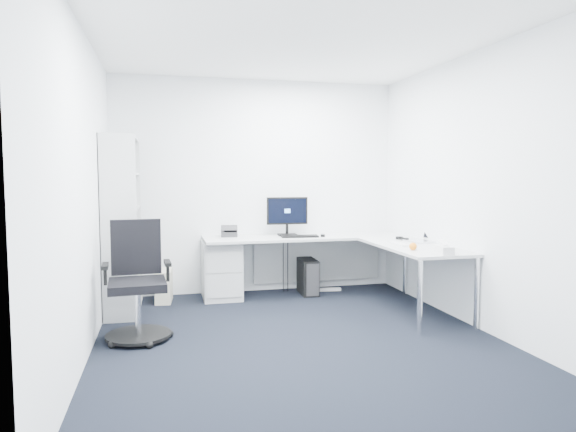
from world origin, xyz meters
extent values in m
plane|color=black|center=(0.00, 0.00, 0.00)|extent=(4.20, 4.20, 0.00)
plane|color=white|center=(0.00, 0.00, 2.70)|extent=(4.20, 4.20, 0.00)
cube|color=white|center=(0.00, 2.10, 1.35)|extent=(3.60, 0.02, 2.70)
cube|color=white|center=(0.00, -2.10, 1.35)|extent=(3.60, 0.02, 2.70)
cube|color=white|center=(-1.80, 0.00, 1.35)|extent=(0.02, 4.20, 2.70)
cube|color=white|center=(1.80, 0.00, 1.35)|extent=(0.02, 4.20, 2.70)
cube|color=#B1B3B4|center=(-0.50, 1.80, 0.35)|extent=(0.46, 0.57, 0.70)
cube|color=black|center=(0.58, 1.76, 0.22)|extent=(0.22, 0.46, 0.44)
cube|color=beige|center=(-1.19, 1.77, 0.19)|extent=(0.21, 0.41, 0.38)
cube|color=silver|center=(0.88, 1.84, 0.02)|extent=(0.33, 0.09, 0.04)
cube|color=black|center=(0.44, 1.63, 0.75)|extent=(0.46, 0.20, 0.02)
cube|color=black|center=(0.73, 1.61, 0.75)|extent=(0.08, 0.10, 0.03)
cube|color=silver|center=(1.34, 0.76, 0.75)|extent=(0.11, 0.37, 0.01)
sphere|color=orange|center=(1.27, 0.31, 0.78)|extent=(0.08, 0.08, 0.08)
cube|color=silver|center=(1.43, 0.01, 0.78)|extent=(0.13, 0.24, 0.08)
camera|label=1|loc=(-1.18, -4.39, 1.50)|focal=32.00mm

